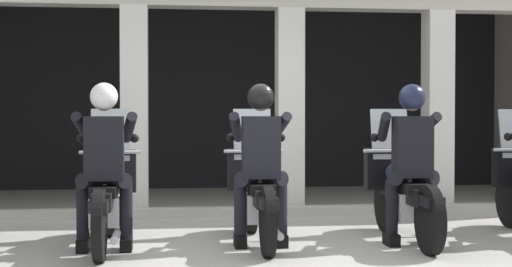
{
  "coord_description": "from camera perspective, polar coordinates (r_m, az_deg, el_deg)",
  "views": [
    {
      "loc": [
        -0.88,
        -7.39,
        1.28
      ],
      "look_at": [
        0.0,
        0.16,
        1.09
      ],
      "focal_mm": 52.43,
      "sensor_mm": 36.0,
      "label": 1
    }
  ],
  "objects": [
    {
      "name": "kerb_strip",
      "position": [
        9.43,
        -3.11,
        -6.03
      ],
      "size": [
        10.82,
        0.24,
        0.12
      ],
      "primitive_type": "cube",
      "color": "#B7B5AD",
      "rests_on": "ground"
    },
    {
      "name": "police_officer_right",
      "position": [
        7.49,
        11.77,
        -1.24
      ],
      "size": [
        0.63,
        0.61,
        1.58
      ],
      "rotation": [
        0.0,
        0.0,
        -0.07
      ],
      "color": "black",
      "rests_on": "ground"
    },
    {
      "name": "police_officer_center",
      "position": [
        7.24,
        0.35,
        -1.3
      ],
      "size": [
        0.63,
        0.61,
        1.58
      ],
      "rotation": [
        0.0,
        0.0,
        -0.16
      ],
      "color": "black",
      "rests_on": "ground"
    },
    {
      "name": "police_officer_left",
      "position": [
        7.15,
        -11.49,
        -1.36
      ],
      "size": [
        0.63,
        0.61,
        1.58
      ],
      "rotation": [
        0.0,
        0.0,
        -0.17
      ],
      "color": "black",
      "rests_on": "ground"
    },
    {
      "name": "motorcycle_left",
      "position": [
        7.46,
        -11.28,
        -4.62
      ],
      "size": [
        0.62,
        2.04,
        1.35
      ],
      "rotation": [
        0.0,
        0.0,
        -0.17
      ],
      "color": "black",
      "rests_on": "ground"
    },
    {
      "name": "motorcycle_right",
      "position": [
        7.79,
        11.1,
        -4.36
      ],
      "size": [
        0.62,
        2.04,
        1.35
      ],
      "rotation": [
        0.0,
        0.0,
        -0.07
      ],
      "color": "black",
      "rests_on": "ground"
    },
    {
      "name": "motorcycle_center",
      "position": [
        7.55,
        0.1,
        -4.52
      ],
      "size": [
        0.62,
        2.04,
        1.35
      ],
      "rotation": [
        0.0,
        0.0,
        -0.16
      ],
      "color": "black",
      "rests_on": "ground"
    },
    {
      "name": "ground_plane",
      "position": [
        10.51,
        -1.79,
        -5.59
      ],
      "size": [
        80.0,
        80.0,
        0.0
      ],
      "primitive_type": "plane",
      "color": "#A8A59E"
    },
    {
      "name": "station_building",
      "position": [
        11.83,
        -3.86,
        5.25
      ],
      "size": [
        11.32,
        3.95,
        3.29
      ],
      "color": "black",
      "rests_on": "ground"
    }
  ]
}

